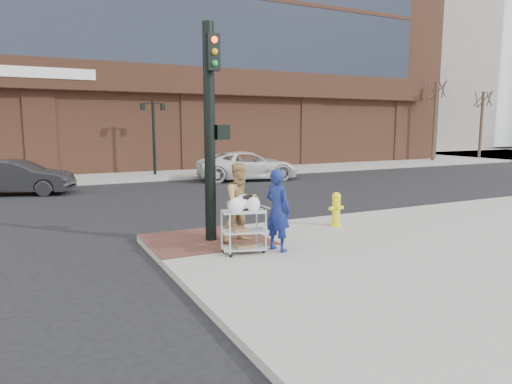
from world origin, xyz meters
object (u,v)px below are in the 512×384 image
sedan_dark (17,177)px  utility_cart (244,227)px  pedestrian_tan (241,202)px  minivan_white (248,166)px  lamp_post (154,130)px  fire_hydrant (336,209)px  traffic_signal_pole (211,127)px  woman_blue (278,210)px

sedan_dark → utility_cart: size_ratio=3.53×
pedestrian_tan → minivan_white: 13.54m
lamp_post → sedan_dark: bearing=-149.9°
lamp_post → sedan_dark: lamp_post is taller
fire_hydrant → traffic_signal_pole: bearing=179.5°
traffic_signal_pole → utility_cart: 2.51m
lamp_post → traffic_signal_pole: traffic_signal_pole is taller
utility_cart → woman_blue: bearing=-11.5°
pedestrian_tan → woman_blue: bearing=-76.5°
woman_blue → pedestrian_tan: 1.14m
utility_cart → pedestrian_tan: bearing=68.5°
pedestrian_tan → minivan_white: bearing=57.8°
pedestrian_tan → sedan_dark: 12.67m
pedestrian_tan → utility_cart: 1.06m
woman_blue → sedan_dark: bearing=2.6°
woman_blue → pedestrian_tan: size_ratio=0.97×
pedestrian_tan → fire_hydrant: bearing=1.0°
woman_blue → minivan_white: bearing=-42.6°
traffic_signal_pole → sedan_dark: traffic_signal_pole is taller
woman_blue → fire_hydrant: size_ratio=1.94×
sedan_dark → traffic_signal_pole: bearing=-139.6°
traffic_signal_pole → minivan_white: 13.61m
lamp_post → woman_blue: size_ratio=2.23×
pedestrian_tan → sedan_dark: (-4.83, 11.71, -0.36)m
sedan_dark → fire_hydrant: 13.79m
woman_blue → pedestrian_tan: (-0.38, 1.08, 0.03)m
woman_blue → sedan_dark: (-5.21, 12.79, -0.33)m
pedestrian_tan → fire_hydrant: (3.01, 0.37, -0.46)m
lamp_post → woman_blue: 16.84m
traffic_signal_pole → fire_hydrant: (3.58, -0.03, -2.21)m
woman_blue → pedestrian_tan: bearing=-0.1°
traffic_signal_pole → minivan_white: bearing=60.8°
traffic_signal_pole → pedestrian_tan: 1.89m
lamp_post → pedestrian_tan: bearing=-97.0°
sedan_dark → utility_cart: 13.40m
traffic_signal_pole → pedestrian_tan: bearing=-34.9°
traffic_signal_pole → utility_cart: (0.21, -1.32, -2.12)m
lamp_post → utility_cart: bearing=-97.8°
lamp_post → traffic_signal_pole: bearing=-99.2°
minivan_white → traffic_signal_pole: bearing=161.7°
utility_cart → traffic_signal_pole: bearing=98.9°
lamp_post → pedestrian_tan: (-1.91, -15.63, -1.54)m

